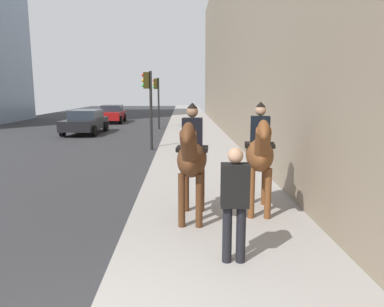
{
  "coord_description": "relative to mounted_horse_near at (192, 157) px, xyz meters",
  "views": [
    {
      "loc": [
        -2.98,
        -1.08,
        2.61
      ],
      "look_at": [
        4.0,
        -1.26,
        1.4
      ],
      "focal_mm": 34.17,
      "sensor_mm": 36.0,
      "label": 1
    }
  ],
  "objects": [
    {
      "name": "traffic_light_far_curb",
      "position": [
        18.21,
        1.88,
        0.96
      ],
      "size": [
        0.2,
        0.44,
        3.45
      ],
      "color": "black",
      "rests_on": "ground"
    },
    {
      "name": "mounted_horse_far",
      "position": [
        0.43,
        -1.38,
        0.0
      ],
      "size": [
        2.15,
        0.77,
        2.27
      ],
      "rotation": [
        0.0,
        0.0,
        2.99
      ],
      "color": "brown",
      "rests_on": "sidewalk_slab"
    },
    {
      "name": "car_mid_lane",
      "position": [
        23.34,
        5.93,
        -0.62
      ],
      "size": [
        4.12,
        2.02,
        1.44
      ],
      "rotation": [
        0.0,
        0.0,
        3.17
      ],
      "color": "maroon",
      "rests_on": "ground"
    },
    {
      "name": "traffic_light_near_curb",
      "position": [
        9.3,
        1.64,
        0.95
      ],
      "size": [
        0.2,
        0.44,
        3.44
      ],
      "color": "black",
      "rests_on": "ground"
    },
    {
      "name": "mounted_horse_near",
      "position": [
        0.0,
        0.0,
        0.0
      ],
      "size": [
        2.15,
        0.7,
        2.26
      ],
      "rotation": [
        0.0,
        0.0,
        3.04
      ],
      "color": "#4C2B16",
      "rests_on": "sidewalk_slab"
    },
    {
      "name": "pedestrian_greeting",
      "position": [
        -1.78,
        -0.57,
        -0.27
      ],
      "size": [
        0.28,
        0.41,
        1.7
      ],
      "rotation": [
        0.0,
        0.0,
        -0.05
      ],
      "color": "black",
      "rests_on": "sidewalk_slab"
    },
    {
      "name": "car_near_lane",
      "position": [
        15.57,
        6.08,
        -0.62
      ],
      "size": [
        4.47,
        2.16,
        1.44
      ],
      "rotation": [
        0.0,
        0.0,
        3.11
      ],
      "color": "black",
      "rests_on": "ground"
    }
  ]
}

